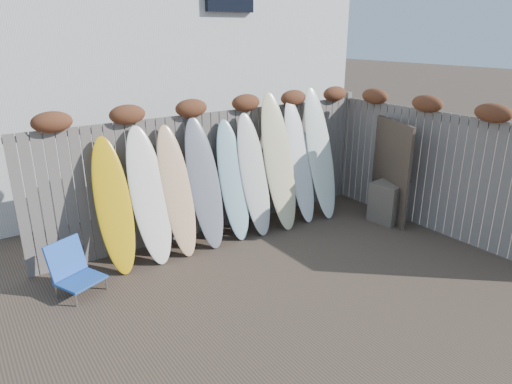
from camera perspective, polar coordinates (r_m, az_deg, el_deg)
ground at (r=6.19m, az=6.46°, el=-11.84°), size 80.00×80.00×0.00m
back_fence at (r=7.56m, az=-4.78°, el=3.87°), size 6.05×0.28×2.24m
right_fence at (r=8.04m, az=21.96°, el=3.15°), size 0.28×4.40×2.24m
house at (r=11.20m, az=-14.21°, el=18.86°), size 8.50×5.50×6.33m
beach_chair at (r=6.39m, az=-21.89°, el=-8.93°), size 0.69×0.71×0.68m
wooden_crate at (r=8.44m, az=16.33°, el=-1.13°), size 0.66×0.58×0.71m
lattice_panel at (r=8.36m, az=16.47°, el=2.53°), size 0.47×1.12×1.77m
surfboard_0 at (r=6.58m, az=-17.36°, el=-1.68°), size 0.52×0.69×1.87m
surfboard_1 at (r=6.71m, az=-13.21°, el=-0.45°), size 0.56×0.71×1.96m
surfboard_2 at (r=6.87m, az=-9.86°, el=0.09°), size 0.49×0.69×1.92m
surfboard_3 at (r=7.07m, az=-6.47°, el=1.09°), size 0.52×0.71×1.99m
surfboard_4 at (r=7.34m, az=-2.91°, el=1.49°), size 0.53×0.71×1.89m
surfboard_5 at (r=7.49m, az=-0.27°, el=2.18°), size 0.52×0.72×1.97m
surfboard_6 at (r=7.71m, az=2.85°, el=3.82°), size 0.61×0.84×2.26m
surfboard_7 at (r=8.04m, az=5.44°, el=3.83°), size 0.49×0.75×2.11m
surfboard_8 at (r=8.27m, az=8.00°, el=4.80°), size 0.58×0.84×2.28m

